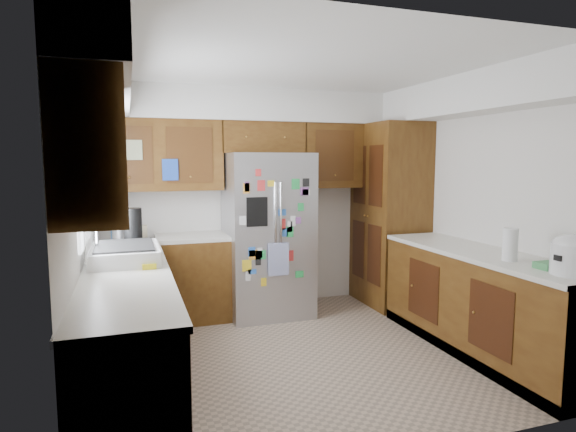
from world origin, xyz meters
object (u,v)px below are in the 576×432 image
Objects in this scene: pantry at (389,215)px; rice_cooker at (576,254)px; paper_towel at (510,245)px; fridge at (268,235)px.

rice_cooker is (-0.00, -2.53, -0.01)m from pantry.
pantry is 6.44× the size of rice_cooker.
rice_cooker is 0.53m from paper_towel.
rice_cooker is at bearing -90.01° from pantry.
fridge is at bearing 124.67° from paper_towel.
fridge is 2.50m from paper_towel.
fridge is 2.99m from rice_cooker.
paper_towel is at bearing -92.23° from pantry.
pantry is 2.00m from paper_towel.
paper_towel is at bearing -55.33° from fridge.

